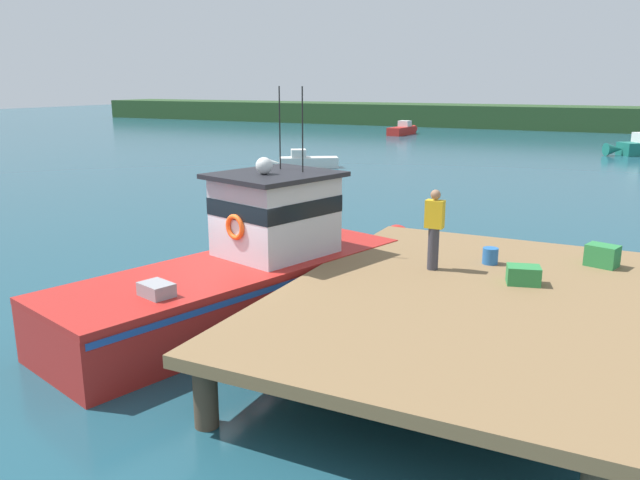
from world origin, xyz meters
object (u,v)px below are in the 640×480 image
object	(u,v)px
moored_boat_outer_mooring	(303,161)
crate_single_far	(523,275)
bait_bucket	(490,256)
main_fishing_boat	(255,268)
moored_boat_far_right	(403,130)
crate_stack_near_edge	(602,256)
deckhand_by_the_boat	(434,228)
mooring_buoy_outer	(374,244)
mooring_buoy_spare_mooring	(599,271)

from	to	relation	value
moored_boat_outer_mooring	crate_single_far	bearing A→B (deg)	-53.02
crate_single_far	bait_bucket	size ratio (longest dim) A/B	1.76
main_fishing_boat	moored_boat_far_right	bearing A→B (deg)	105.36
crate_stack_near_edge	moored_boat_outer_mooring	distance (m)	25.35
main_fishing_boat	moored_boat_far_right	world-z (taller)	main_fishing_boat
moored_boat_far_right	deckhand_by_the_boat	bearing A→B (deg)	-70.27
deckhand_by_the_boat	mooring_buoy_outer	size ratio (longest dim) A/B	3.88
moored_boat_outer_mooring	mooring_buoy_spare_mooring	distance (m)	22.95
crate_single_far	moored_boat_outer_mooring	bearing A→B (deg)	126.98
bait_bucket	moored_boat_outer_mooring	bearing A→B (deg)	126.95
mooring_buoy_spare_mooring	moored_boat_far_right	bearing A→B (deg)	115.34
crate_stack_near_edge	deckhand_by_the_boat	size ratio (longest dim) A/B	0.37
crate_single_far	moored_boat_far_right	size ratio (longest dim) A/B	0.12
mooring_buoy_outer	mooring_buoy_spare_mooring	bearing A→B (deg)	0.31
main_fishing_boat	moored_boat_far_right	xyz separation A→B (m)	(-13.01, 47.33, -0.56)
deckhand_by_the_boat	mooring_buoy_spare_mooring	bearing A→B (deg)	59.40
moored_boat_far_right	mooring_buoy_outer	distance (m)	43.48
deckhand_by_the_boat	bait_bucket	bearing A→B (deg)	43.65
crate_single_far	mooring_buoy_spare_mooring	world-z (taller)	crate_single_far
main_fishing_boat	deckhand_by_the_boat	distance (m)	3.89
main_fishing_boat	deckhand_by_the_boat	xyz separation A→B (m)	(3.60, 1.01, 1.05)
crate_single_far	crate_stack_near_edge	world-z (taller)	crate_stack_near_edge
crate_single_far	mooring_buoy_spare_mooring	distance (m)	5.43
main_fishing_boat	bait_bucket	size ratio (longest dim) A/B	29.16
crate_stack_near_edge	mooring_buoy_spare_mooring	size ratio (longest dim) A/B	1.55
crate_single_far	bait_bucket	world-z (taller)	crate_single_far
moored_boat_far_right	mooring_buoy_outer	bearing A→B (deg)	-72.05
mooring_buoy_spare_mooring	mooring_buoy_outer	bearing A→B (deg)	-179.69
bait_bucket	mooring_buoy_outer	size ratio (longest dim) A/B	0.81
main_fishing_boat	bait_bucket	xyz separation A→B (m)	(4.57, 1.93, 0.36)
deckhand_by_the_boat	moored_boat_far_right	distance (m)	49.24
main_fishing_boat	mooring_buoy_outer	bearing A→B (deg)	86.21
crate_stack_near_edge	mooring_buoy_outer	world-z (taller)	crate_stack_near_edge
deckhand_by_the_boat	moored_boat_outer_mooring	distance (m)	24.90
crate_stack_near_edge	moored_boat_outer_mooring	xyz separation A→B (m)	(-16.91, 18.85, -1.05)
crate_stack_near_edge	mooring_buoy_spare_mooring	distance (m)	3.46
main_fishing_boat	mooring_buoy_spare_mooring	xyz separation A→B (m)	(6.56, 6.01, -0.81)
main_fishing_boat	crate_stack_near_edge	world-z (taller)	main_fishing_boat
crate_stack_near_edge	mooring_buoy_outer	xyz separation A→B (m)	(-6.27, 3.20, -1.21)
moored_boat_outer_mooring	moored_boat_far_right	world-z (taller)	moored_boat_far_right
crate_single_far	moored_boat_far_right	distance (m)	50.01
main_fishing_boat	mooring_buoy_outer	distance (m)	6.04
main_fishing_boat	deckhand_by_the_boat	size ratio (longest dim) A/B	6.08
crate_stack_near_edge	mooring_buoy_outer	distance (m)	7.14
crate_single_far	moored_boat_outer_mooring	size ratio (longest dim) A/B	0.15
mooring_buoy_outer	crate_stack_near_edge	bearing A→B (deg)	-27.05
crate_single_far	deckhand_by_the_boat	size ratio (longest dim) A/B	0.37
moored_boat_outer_mooring	mooring_buoy_spare_mooring	world-z (taller)	moored_boat_outer_mooring
crate_stack_near_edge	deckhand_by_the_boat	world-z (taller)	deckhand_by_the_boat
main_fishing_boat	mooring_buoy_spare_mooring	distance (m)	8.93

